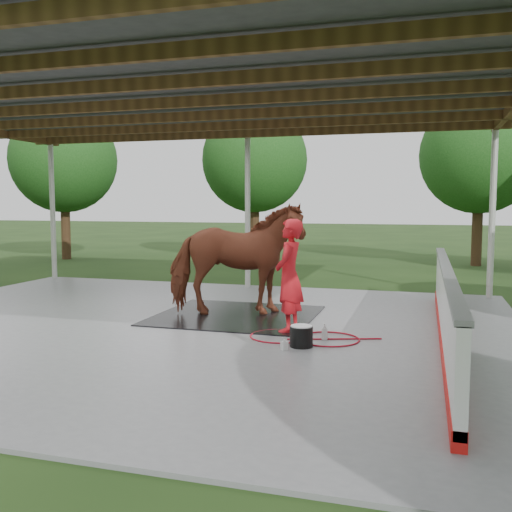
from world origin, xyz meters
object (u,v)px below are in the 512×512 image
(dasher_board, at_px, (446,308))
(horse, at_px, (236,259))
(wash_bucket, at_px, (301,336))
(handler, at_px, (289,276))

(dasher_board, xyz_separation_m, horse, (-3.71, 1.09, 0.53))
(dasher_board, xyz_separation_m, wash_bucket, (-2.05, -0.82, -0.38))
(horse, height_order, handler, horse)
(horse, distance_m, handler, 1.61)
(horse, height_order, wash_bucket, horse)
(horse, bearing_deg, handler, -148.22)
(dasher_board, distance_m, horse, 3.90)
(dasher_board, xyz_separation_m, handler, (-2.45, 0.09, 0.39))
(wash_bucket, bearing_deg, horse, 131.03)
(horse, relative_size, wash_bucket, 7.26)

